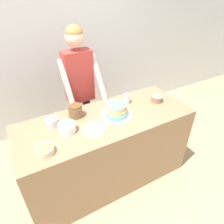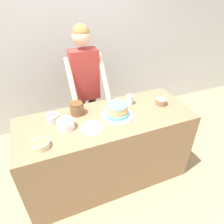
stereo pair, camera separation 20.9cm
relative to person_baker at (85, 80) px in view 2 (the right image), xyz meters
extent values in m
plane|color=tan|center=(0.04, -1.02, -1.12)|extent=(14.00, 14.00, 0.00)
cube|color=silver|center=(0.04, 0.81, 0.18)|extent=(10.00, 0.05, 2.60)
cube|color=#8C6B4C|center=(0.04, -0.65, -0.65)|extent=(1.93, 0.75, 0.94)
cylinder|color=#2D2D38|center=(-0.08, 0.01, -0.69)|extent=(0.10, 0.10, 0.86)
cylinder|color=#2D2D38|center=(0.08, 0.01, -0.69)|extent=(0.10, 0.10, 0.86)
cube|color=#B23833|center=(0.00, 0.01, 0.06)|extent=(0.34, 0.19, 0.65)
cylinder|color=beige|center=(-0.20, -0.17, 0.06)|extent=(0.06, 0.40, 0.54)
cylinder|color=beige|center=(0.20, -0.17, 0.06)|extent=(0.06, 0.40, 0.54)
sphere|color=beige|center=(0.00, 0.01, 0.53)|extent=(0.22, 0.22, 0.22)
sphere|color=olive|center=(0.00, 0.01, 0.57)|extent=(0.20, 0.20, 0.20)
cylinder|color=silver|center=(0.16, -0.66, -0.17)|extent=(0.35, 0.35, 0.01)
cylinder|color=#60B7E0|center=(0.16, -0.66, -0.15)|extent=(0.25, 0.25, 0.04)
cylinder|color=#DBB275|center=(0.16, -0.66, -0.11)|extent=(0.23, 0.23, 0.04)
cylinder|color=#DBB275|center=(0.16, -0.66, -0.06)|extent=(0.22, 0.22, 0.04)
cylinder|color=#60B7E0|center=(0.16, -0.66, -0.04)|extent=(0.22, 0.22, 0.01)
cylinder|color=beige|center=(-0.66, -0.85, -0.15)|extent=(0.16, 0.16, 0.06)
cylinder|color=#F2DB4C|center=(-0.66, -0.85, -0.12)|extent=(0.14, 0.14, 0.01)
cylinder|color=silver|center=(-0.50, -0.50, -0.14)|extent=(0.13, 0.13, 0.08)
cylinder|color=#9E66B7|center=(-0.50, -0.50, -0.10)|extent=(0.11, 0.11, 0.01)
cylinder|color=silver|center=(-0.46, -0.48, -0.10)|extent=(0.03, 0.06, 0.15)
cylinder|color=#936B4C|center=(0.75, -0.63, -0.14)|extent=(0.13, 0.13, 0.07)
cylinder|color=pink|center=(0.75, -0.63, -0.11)|extent=(0.12, 0.12, 0.01)
cylinder|color=silver|center=(0.77, -0.67, -0.10)|extent=(0.06, 0.04, 0.14)
cylinder|color=white|center=(-0.40, -0.66, -0.13)|extent=(0.17, 0.17, 0.09)
cylinder|color=#60B7E0|center=(-0.40, -0.66, -0.09)|extent=(0.15, 0.15, 0.01)
cylinder|color=silver|center=(-0.42, -0.72, -0.10)|extent=(0.07, 0.03, 0.15)
cylinder|color=silver|center=(0.40, -0.48, -0.12)|extent=(0.08, 0.08, 0.11)
cylinder|color=white|center=(-0.16, -0.77, -0.17)|extent=(0.24, 0.24, 0.01)
cylinder|color=brown|center=(-0.23, -0.46, -0.12)|extent=(0.15, 0.15, 0.12)
cylinder|color=brown|center=(-0.23, -0.46, -0.05)|extent=(0.14, 0.14, 0.02)
camera|label=1|loc=(-0.75, -2.21, 1.07)|focal=32.00mm
camera|label=2|loc=(-0.56, -2.30, 1.07)|focal=32.00mm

